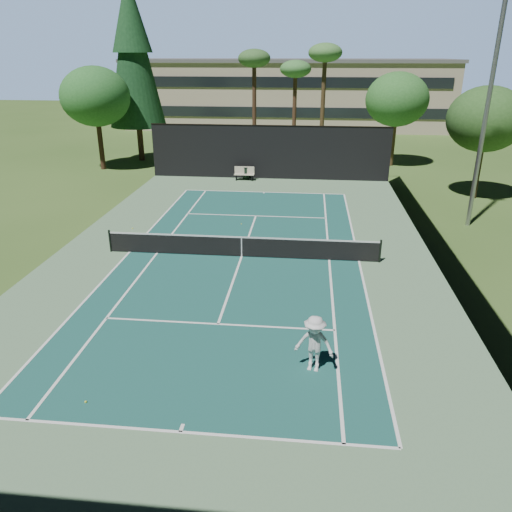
# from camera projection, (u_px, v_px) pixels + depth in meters

# --- Properties ---
(ground) EXTENTS (160.00, 160.00, 0.00)m
(ground) POSITION_uv_depth(u_px,v_px,m) (242.00, 257.00, 23.62)
(ground) COLOR #375720
(ground) RESTS_ON ground
(apron_slab) EXTENTS (18.00, 32.00, 0.01)m
(apron_slab) POSITION_uv_depth(u_px,v_px,m) (242.00, 257.00, 23.62)
(apron_slab) COLOR #5C835B
(apron_slab) RESTS_ON ground
(court_surface) EXTENTS (10.97, 23.77, 0.01)m
(court_surface) POSITION_uv_depth(u_px,v_px,m) (242.00, 257.00, 23.62)
(court_surface) COLOR #19514A
(court_surface) RESTS_ON ground
(court_lines) EXTENTS (11.07, 23.87, 0.01)m
(court_lines) POSITION_uv_depth(u_px,v_px,m) (242.00, 256.00, 23.61)
(court_lines) COLOR white
(court_lines) RESTS_ON ground
(tennis_net) EXTENTS (12.90, 0.10, 1.10)m
(tennis_net) POSITION_uv_depth(u_px,v_px,m) (242.00, 246.00, 23.41)
(tennis_net) COLOR black
(tennis_net) RESTS_ON ground
(fence) EXTENTS (18.04, 32.05, 4.03)m
(fence) POSITION_uv_depth(u_px,v_px,m) (241.00, 216.00, 22.92)
(fence) COLOR black
(fence) RESTS_ON ground
(player) EXTENTS (1.30, 0.92, 1.83)m
(player) POSITION_uv_depth(u_px,v_px,m) (314.00, 344.00, 14.86)
(player) COLOR silver
(player) RESTS_ON ground
(tennis_ball_a) EXTENTS (0.07, 0.07, 0.07)m
(tennis_ball_a) POSITION_uv_depth(u_px,v_px,m) (86.00, 402.00, 13.74)
(tennis_ball_a) COLOR #CDD630
(tennis_ball_a) RESTS_ON ground
(tennis_ball_b) EXTENTS (0.06, 0.06, 0.06)m
(tennis_ball_b) POSITION_uv_depth(u_px,v_px,m) (243.00, 248.00, 24.60)
(tennis_ball_b) COLOR #CBD22F
(tennis_ball_b) RESTS_ON ground
(tennis_ball_c) EXTENTS (0.07, 0.07, 0.07)m
(tennis_ball_c) POSITION_uv_depth(u_px,v_px,m) (241.00, 224.00, 28.06)
(tennis_ball_c) COLOR #BBD02F
(tennis_ball_c) RESTS_ON ground
(tennis_ball_d) EXTENTS (0.07, 0.07, 0.07)m
(tennis_ball_d) POSITION_uv_depth(u_px,v_px,m) (133.00, 228.00, 27.34)
(tennis_ball_d) COLOR #E1EF36
(tennis_ball_d) RESTS_ON ground
(park_bench) EXTENTS (1.50, 0.45, 1.02)m
(park_bench) POSITION_uv_depth(u_px,v_px,m) (244.00, 173.00, 37.70)
(park_bench) COLOR #BAB49A
(park_bench) RESTS_ON ground
(trash_bin) EXTENTS (0.56, 0.56, 0.95)m
(trash_bin) POSITION_uv_depth(u_px,v_px,m) (246.00, 173.00, 38.00)
(trash_bin) COLOR black
(trash_bin) RESTS_ON ground
(pine_tree) EXTENTS (4.80, 4.80, 15.00)m
(pine_tree) POSITION_uv_depth(u_px,v_px,m) (132.00, 45.00, 41.44)
(pine_tree) COLOR #452D1D
(pine_tree) RESTS_ON ground
(palm_a) EXTENTS (2.80, 2.80, 9.32)m
(palm_a) POSITION_uv_depth(u_px,v_px,m) (254.00, 63.00, 42.83)
(palm_a) COLOR #41291C
(palm_a) RESTS_ON ground
(palm_b) EXTENTS (2.80, 2.80, 8.42)m
(palm_b) POSITION_uv_depth(u_px,v_px,m) (295.00, 72.00, 44.64)
(palm_b) COLOR #472E1E
(palm_b) RESTS_ON ground
(palm_c) EXTENTS (2.80, 2.80, 9.77)m
(palm_c) POSITION_uv_depth(u_px,v_px,m) (325.00, 58.00, 41.17)
(palm_c) COLOR #47351E
(palm_c) RESTS_ON ground
(decid_tree_a) EXTENTS (5.12, 5.12, 7.62)m
(decid_tree_a) POSITION_uv_depth(u_px,v_px,m) (397.00, 100.00, 40.87)
(decid_tree_a) COLOR #4D3921
(decid_tree_a) RESTS_ON ground
(decid_tree_b) EXTENTS (4.80, 4.80, 7.14)m
(decid_tree_b) POSITION_uv_depth(u_px,v_px,m) (486.00, 119.00, 31.40)
(decid_tree_b) COLOR #402F1B
(decid_tree_b) RESTS_ON ground
(decid_tree_c) EXTENTS (5.44, 5.44, 8.09)m
(decid_tree_c) POSITION_uv_depth(u_px,v_px,m) (95.00, 97.00, 39.38)
(decid_tree_c) COLOR #41291C
(decid_tree_c) RESTS_ON ground
(campus_building) EXTENTS (40.50, 12.50, 8.30)m
(campus_building) POSITION_uv_depth(u_px,v_px,m) (288.00, 93.00, 64.38)
(campus_building) COLOR #B6A48D
(campus_building) RESTS_ON ground
(light_pole) EXTENTS (0.90, 0.25, 12.22)m
(light_pole) POSITION_uv_depth(u_px,v_px,m) (488.00, 106.00, 25.54)
(light_pole) COLOR #97999F
(light_pole) RESTS_ON ground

